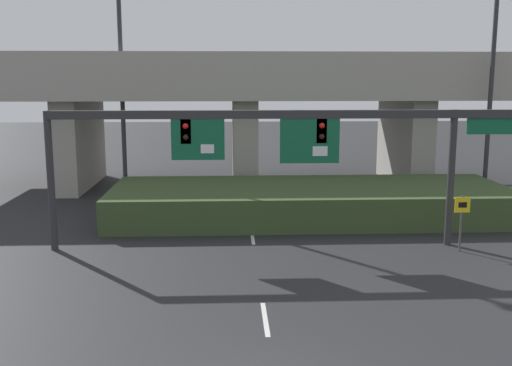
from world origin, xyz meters
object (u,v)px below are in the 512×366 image
object	(u,v)px
speed_limit_sign	(462,215)
parked_sedan_near_right	(475,207)
highway_light_pole_near	(495,27)
highway_light_pole_far	(120,45)
signal_gantry	(291,135)

from	to	relation	value
speed_limit_sign	parked_sedan_near_right	distance (m)	5.81
highway_light_pole_near	parked_sedan_near_right	bearing A→B (deg)	-118.05
speed_limit_sign	highway_light_pole_near	distance (m)	13.22
speed_limit_sign	highway_light_pole_far	world-z (taller)	highway_light_pole_far
signal_gantry	speed_limit_sign	bearing A→B (deg)	-8.22
highway_light_pole_far	speed_limit_sign	bearing A→B (deg)	-37.42
highway_light_pole_near	parked_sedan_near_right	xyz separation A→B (m)	(-2.30, -4.31, -8.66)
parked_sedan_near_right	speed_limit_sign	bearing A→B (deg)	-104.09
speed_limit_sign	parked_sedan_near_right	bearing A→B (deg)	62.14
signal_gantry	highway_light_pole_far	world-z (taller)	highway_light_pole_far
highway_light_pole_far	parked_sedan_near_right	bearing A→B (deg)	-19.60
speed_limit_sign	highway_light_pole_far	bearing A→B (deg)	142.58
highway_light_pole_far	parked_sedan_near_right	size ratio (longest dim) A/B	3.23
signal_gantry	highway_light_pole_near	bearing A→B (deg)	36.16
signal_gantry	highway_light_pole_far	bearing A→B (deg)	128.40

